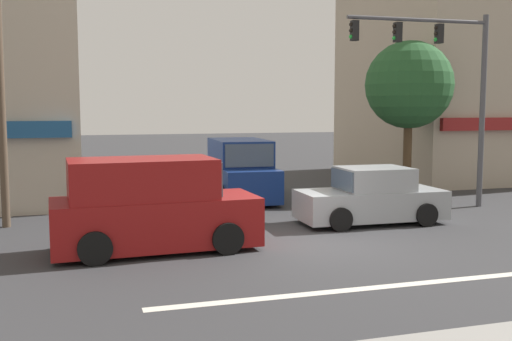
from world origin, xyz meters
name	(u,v)px	position (x,y,z in m)	size (l,w,h in m)	color
ground_plane	(317,244)	(0.00, 0.00, 0.00)	(120.00, 120.00, 0.00)	#333335
lane_marking_stripe	(391,286)	(0.00, -3.50, 0.00)	(9.00, 0.24, 0.01)	silver
building_right_corner	(480,48)	(13.26, 11.65, 6.07)	(10.97, 9.41, 12.14)	tan
street_tree	(409,85)	(6.48, 6.75, 4.07)	(3.25, 3.25, 5.71)	#4C3823
traffic_light_mast	(448,74)	(5.97, 3.60, 4.30)	(4.89, 0.35, 6.20)	#47474C
van_approaching_near	(152,207)	(-3.83, 0.54, 1.01)	(4.67, 2.17, 2.11)	maroon
van_waiting_far	(241,171)	(0.19, 7.46, 1.01)	(2.25, 4.70, 2.11)	navy
sedan_parked_curbside	(371,198)	(2.49, 2.03, 0.71)	(4.14, 1.96, 1.58)	#999EA3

